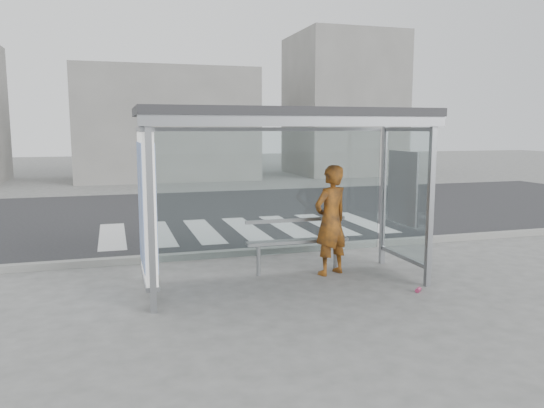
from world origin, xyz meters
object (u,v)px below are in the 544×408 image
Objects in this scene: bus_shelter at (260,153)px; soda_can at (418,290)px; person at (331,220)px; bench at (298,241)px.

bus_shelter reaches higher than soda_can.
bus_shelter is 36.48× the size of soda_can.
bus_shelter reaches higher than person.
soda_can is (1.31, -1.51, -0.49)m from bench.
bench is at bearing 131.09° from soda_can.
person is at bearing -28.75° from bench.
soda_can is at bearing -25.26° from bus_shelter.
bus_shelter reaches higher than bench.
soda_can is at bearing -48.91° from bench.
soda_can is at bearing 102.97° from person.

